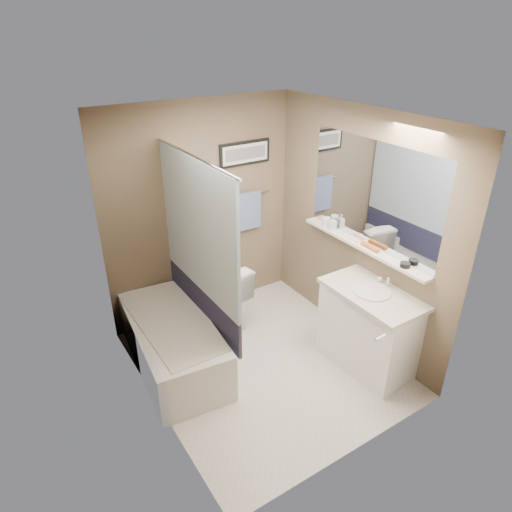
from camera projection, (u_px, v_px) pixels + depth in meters
ground at (264, 364)px, 4.57m from camera, size 2.50×2.50×0.00m
ceiling at (267, 120)px, 3.47m from camera, size 2.20×2.50×0.04m
wall_back at (202, 213)px, 4.94m from camera, size 2.20×0.04×2.40m
wall_front at (365, 328)px, 3.10m from camera, size 2.20×0.04×2.40m
wall_left at (148, 293)px, 3.50m from camera, size 0.04×2.50×2.40m
wall_right at (355, 230)px, 4.53m from camera, size 0.04×2.50×2.40m
tile_surround at (129, 287)px, 3.96m from camera, size 0.02×1.55×2.00m
curtain_rod at (193, 156)px, 3.81m from camera, size 0.02×1.55×0.02m
curtain_upper at (198, 227)px, 4.11m from camera, size 0.03×1.45×1.28m
curtain_lower at (203, 304)px, 4.48m from camera, size 0.03×1.45×0.36m
mirror at (372, 195)px, 4.23m from camera, size 0.02×1.60×1.00m
shelf at (362, 246)px, 4.45m from camera, size 0.12×1.60×0.03m
towel_bar at (246, 196)px, 5.14m from camera, size 0.60×0.02×0.02m
towel at (247, 211)px, 5.21m from camera, size 0.34×0.05×0.44m
art_frame at (245, 153)px, 4.93m from camera, size 0.62×0.02×0.26m
art_mat at (246, 153)px, 4.92m from camera, size 0.56×0.00×0.20m
art_image at (246, 154)px, 4.92m from camera, size 0.50×0.00×0.13m
door at (416, 327)px, 3.44m from camera, size 0.80×0.02×2.00m
door_handle at (380, 338)px, 3.32m from camera, size 0.10×0.02×0.02m
bathtub at (173, 343)px, 4.46m from camera, size 0.85×1.56×0.50m
tub_rim at (171, 322)px, 4.34m from camera, size 0.56×1.36×0.02m
toilet at (220, 293)px, 5.05m from camera, size 0.52×0.78×0.74m
vanity at (368, 331)px, 4.39m from camera, size 0.56×0.93×0.80m
countertop at (373, 294)px, 4.20m from camera, size 0.54×0.96×0.04m
sink_basin at (372, 292)px, 4.18m from camera, size 0.34×0.34×0.01m
faucet_spout at (388, 282)px, 4.25m from camera, size 0.02×0.02×0.10m
faucet_knob at (380, 279)px, 4.34m from camera, size 0.05×0.05×0.05m
candle_bowl_near at (405, 265)px, 4.03m from camera, size 0.09×0.09×0.04m
hair_brush_front at (370, 247)px, 4.35m from camera, size 0.05×0.22×0.04m
pink_comb at (351, 239)px, 4.55m from camera, size 0.03×0.16×0.01m
glass_jar at (327, 222)px, 4.81m from camera, size 0.08×0.08×0.10m
soap_bottle at (333, 223)px, 4.73m from camera, size 0.07×0.07×0.15m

